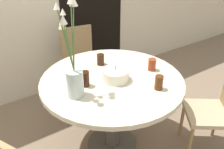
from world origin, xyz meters
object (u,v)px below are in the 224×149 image
chair_right_flank (219,106)px  side_plate (82,67)px  drink_glass_3 (159,83)px  birthday_cake (115,75)px  drink_glass_2 (101,60)px  drink_glass_1 (85,79)px  flower_vase (74,70)px  chair_near_front (80,61)px  drink_glass_0 (152,65)px

chair_right_flank → side_plate: 1.29m
chair_right_flank → drink_glass_3: chair_right_flank is taller
birthday_cake → drink_glass_2: 0.32m
birthday_cake → drink_glass_1: birthday_cake is taller
chair_right_flank → birthday_cake: bearing=-88.6°
birthday_cake → flower_vase: 0.42m
chair_right_flank → drink_glass_3: bearing=-75.8°
chair_near_front → birthday_cake: (-0.16, -0.98, 0.31)m
flower_vase → chair_right_flank: bearing=-24.4°
drink_glass_0 → drink_glass_1: size_ratio=0.84×
drink_glass_0 → drink_glass_3: size_ratio=0.93×
flower_vase → side_plate: (0.25, 0.37, -0.22)m
drink_glass_1 → chair_right_flank: bearing=-30.4°
chair_near_front → drink_glass_3: (0.05, -1.29, 0.32)m
drink_glass_2 → flower_vase: bearing=-142.7°
flower_vase → drink_glass_1: size_ratio=5.76×
birthday_cake → drink_glass_1: (-0.25, 0.06, 0.02)m
chair_right_flank → drink_glass_2: chair_right_flank is taller
drink_glass_0 → birthday_cake: bearing=174.2°
drink_glass_1 → drink_glass_2: bearing=39.9°
flower_vase → drink_glass_3: bearing=-26.5°
chair_near_front → side_plate: (-0.29, -0.62, 0.27)m
chair_near_front → chair_right_flank: size_ratio=1.00×
drink_glass_1 → drink_glass_3: 0.59m
chair_near_front → drink_glass_1: bearing=-104.0°
drink_glass_3 → drink_glass_0: bearing=57.7°
flower_vase → drink_glass_3: 0.68m
chair_right_flank → drink_glass_3: 0.68m
drink_glass_3 → drink_glass_1: bearing=141.2°
birthday_cake → flower_vase: flower_vase is taller
flower_vase → drink_glass_2: size_ratio=7.26×
flower_vase → drink_glass_3: size_ratio=6.33×
chair_near_front → drink_glass_2: 0.75m
birthday_cake → drink_glass_1: 0.26m
drink_glass_0 → drink_glass_1: bearing=170.8°
chair_right_flank → drink_glass_0: (-0.39, 0.49, 0.32)m
side_plate → drink_glass_1: size_ratio=1.43×
birthday_cake → drink_glass_0: (0.37, -0.04, 0.01)m
chair_right_flank → flower_vase: flower_vase is taller
birthday_cake → side_plate: birthday_cake is taller
chair_near_front → drink_glass_3: chair_near_front is taller
drink_glass_0 → drink_glass_3: drink_glass_3 is taller
drink_glass_2 → drink_glass_3: 0.64m
side_plate → drink_glass_0: size_ratio=1.70×
chair_right_flank → side_plate: (-0.90, 0.89, 0.27)m
drink_glass_0 → drink_glass_3: (-0.17, -0.27, 0.00)m
chair_near_front → drink_glass_0: bearing=-67.8°
chair_near_front → side_plate: chair_near_front is taller
drink_glass_1 → drink_glass_3: size_ratio=1.10×
chair_near_front → side_plate: size_ratio=4.90×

